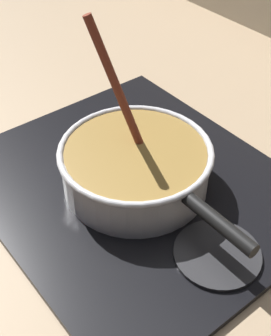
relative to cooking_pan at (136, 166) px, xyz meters
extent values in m
cube|color=#9E8466|center=(-0.03, -0.13, -0.07)|extent=(2.40, 1.60, 0.04)
cube|color=black|center=(0.00, 0.00, -0.05)|extent=(0.56, 0.48, 0.01)
torus|color=#592D0C|center=(0.00, 0.00, -0.04)|extent=(0.18, 0.18, 0.01)
cylinder|color=#262628|center=(0.20, 0.00, -0.04)|extent=(0.13, 0.13, 0.01)
cylinder|color=silver|center=(0.00, 0.00, -0.01)|extent=(0.25, 0.25, 0.07)
cylinder|color=olive|center=(0.00, 0.00, 0.00)|extent=(0.23, 0.23, 0.07)
torus|color=silver|center=(0.00, 0.00, 0.03)|extent=(0.26, 0.26, 0.01)
cylinder|color=black|center=(0.19, 0.00, 0.02)|extent=(0.13, 0.02, 0.02)
cylinder|color=#E5CC7A|center=(0.08, 0.03, 0.02)|extent=(0.03, 0.03, 0.01)
cylinder|color=#EDD88C|center=(-0.04, -0.07, 0.02)|extent=(0.03, 0.03, 0.01)
cylinder|color=beige|center=(0.03, 0.06, 0.02)|extent=(0.03, 0.03, 0.01)
cylinder|color=#EDD88C|center=(-0.01, -0.03, 0.02)|extent=(0.03, 0.03, 0.01)
cylinder|color=#E5CC7A|center=(-0.07, -0.05, 0.02)|extent=(0.04, 0.04, 0.01)
cylinder|color=#EDD88C|center=(-0.04, 0.01, 0.02)|extent=(0.04, 0.04, 0.01)
cylinder|color=maroon|center=(-0.05, 0.00, 0.13)|extent=(0.09, 0.06, 0.23)
cube|color=brown|center=(-0.01, 0.02, 0.02)|extent=(0.05, 0.05, 0.01)
camera|label=1|loc=(0.46, -0.37, 0.52)|focal=49.99mm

